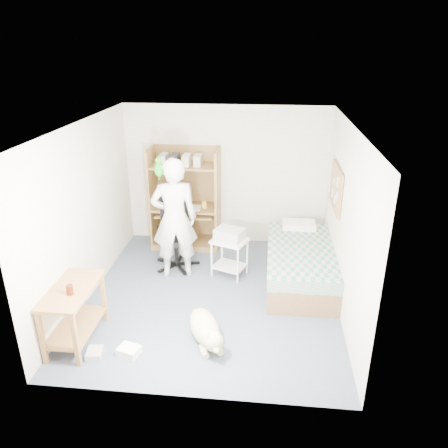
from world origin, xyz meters
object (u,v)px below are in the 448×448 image
side_desk (74,307)px  dog (206,329)px  computer_hutch (186,202)px  office_chair (176,242)px  person (174,219)px  bed (300,263)px  printer_cart (230,252)px

side_desk → dog: size_ratio=0.99×
computer_hutch → office_chair: (-0.02, -0.84, -0.41)m
side_desk → person: 2.05m
computer_hutch → dog: size_ratio=1.78×
dog → bed: bearing=29.3°
person → dog: size_ratio=1.91×
side_desk → person: person is taller
printer_cart → computer_hutch: bearing=150.6°
computer_hutch → bed: computer_hutch is taller
bed → side_desk: (-2.85, -1.82, 0.21)m
side_desk → dog: side_desk is taller
office_chair → printer_cart: 0.95m
computer_hutch → side_desk: computer_hutch is taller
printer_cart → side_desk: bearing=-112.0°
computer_hutch → side_desk: size_ratio=1.80×
person → printer_cart: bearing=170.2°
computer_hutch → person: size_ratio=0.94×
side_desk → printer_cart: (1.74, 1.86, -0.08)m
bed → office_chair: office_chair is taller
bed → side_desk: bearing=-147.5°
dog → printer_cart: 1.73m
office_chair → person: size_ratio=0.60×
computer_hutch → office_chair: size_ratio=1.55×
side_desk → person: bearing=63.5°
office_chair → dog: office_chair is taller
computer_hutch → side_desk: 3.08m
computer_hutch → printer_cart: 1.46m
side_desk → dog: 1.64m
computer_hutch → bed: (2.00, -1.12, -0.53)m
computer_hutch → bed: 2.35m
person → printer_cart: size_ratio=3.04×
side_desk → printer_cart: size_ratio=1.58×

